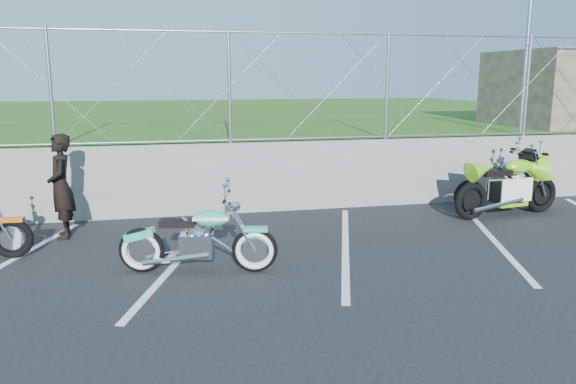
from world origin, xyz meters
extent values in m
plane|color=black|center=(0.00, 0.00, 0.00)|extent=(90.00, 90.00, 0.00)
cube|color=slate|center=(0.00, 3.50, 0.65)|extent=(30.00, 0.22, 1.30)
cube|color=#254E14|center=(0.00, 13.50, 0.65)|extent=(30.00, 20.00, 1.30)
cylinder|color=gray|center=(0.00, 3.50, 3.25)|extent=(28.00, 0.03, 0.03)
cylinder|color=gray|center=(0.00, 3.50, 1.35)|extent=(28.00, 0.03, 0.03)
cylinder|color=gray|center=(7.20, 3.90, 2.80)|extent=(0.08, 0.08, 3.00)
cube|color=silver|center=(0.00, 1.00, 0.00)|extent=(1.49, 4.31, 0.01)
cube|color=silver|center=(2.40, 1.00, 0.00)|extent=(1.49, 4.31, 0.01)
cube|color=silver|center=(4.80, 1.00, 0.00)|extent=(1.49, 4.31, 0.01)
torus|color=black|center=(-0.52, 0.46, 0.30)|extent=(0.60, 0.22, 0.59)
torus|color=black|center=(0.90, 0.16, 0.30)|extent=(0.60, 0.22, 0.59)
cube|color=silver|center=(0.17, 0.32, 0.36)|extent=(0.45, 0.33, 0.30)
ellipsoid|color=#2FBD91|center=(0.37, 0.28, 0.72)|extent=(0.51, 0.31, 0.21)
cube|color=black|center=(-0.05, 0.36, 0.65)|extent=(0.48, 0.30, 0.08)
cube|color=#2FBD91|center=(0.90, 0.16, 0.57)|extent=(0.36, 0.20, 0.05)
cylinder|color=silver|center=(0.56, 0.23, 1.00)|extent=(0.16, 0.63, 0.03)
torus|color=black|center=(-2.29, 1.44, 0.29)|extent=(0.58, 0.13, 0.57)
cube|color=#F1590E|center=(-2.29, 1.44, 0.55)|extent=(0.36, 0.16, 0.06)
torus|color=black|center=(5.04, 2.02, 0.34)|extent=(0.68, 0.22, 0.67)
torus|color=black|center=(6.61, 2.26, 0.34)|extent=(0.68, 0.22, 0.67)
cube|color=black|center=(5.80, 2.14, 0.45)|extent=(0.56, 0.39, 0.38)
ellipsoid|color=#76CA19|center=(6.04, 2.17, 0.89)|extent=(0.62, 0.36, 0.26)
cube|color=black|center=(5.51, 2.09, 0.82)|extent=(0.59, 0.35, 0.10)
cube|color=#76CA19|center=(6.61, 2.26, 0.65)|extent=(0.45, 0.23, 0.07)
cylinder|color=silver|center=(6.23, 2.20, 1.15)|extent=(0.15, 0.80, 0.03)
torus|color=black|center=(5.31, 2.58, 0.30)|extent=(0.61, 0.13, 0.61)
torus|color=black|center=(6.75, 2.62, 0.30)|extent=(0.61, 0.13, 0.61)
cube|color=black|center=(6.01, 2.60, 0.41)|extent=(0.47, 0.30, 0.34)
ellipsoid|color=blue|center=(6.24, 2.61, 0.81)|extent=(0.54, 0.26, 0.24)
cube|color=black|center=(5.75, 2.59, 0.74)|extent=(0.51, 0.26, 0.09)
cube|color=blue|center=(6.75, 2.62, 0.59)|extent=(0.39, 0.16, 0.06)
cylinder|color=silver|center=(6.41, 2.61, 1.05)|extent=(0.05, 0.73, 0.03)
imported|color=black|center=(-1.77, 2.40, 0.81)|extent=(0.48, 0.65, 1.63)
camera|label=1|loc=(-0.16, -6.66, 2.47)|focal=35.00mm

